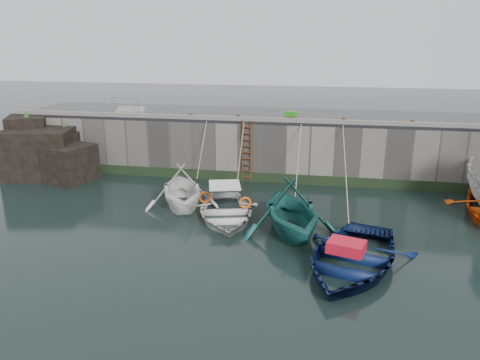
% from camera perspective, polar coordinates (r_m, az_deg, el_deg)
% --- Properties ---
extents(ground, '(120.00, 120.00, 0.00)m').
position_cam_1_polar(ground, '(15.08, 1.86, -11.66)').
color(ground, black).
rests_on(ground, ground).
extents(quay_back, '(30.00, 5.00, 3.00)m').
position_cam_1_polar(quay_back, '(26.29, 6.05, 4.36)').
color(quay_back, slate).
rests_on(quay_back, ground).
extents(road_back, '(30.00, 5.00, 0.16)m').
position_cam_1_polar(road_back, '(25.99, 6.16, 7.76)').
color(road_back, black).
rests_on(road_back, quay_back).
extents(kerb_back, '(30.00, 0.30, 0.20)m').
position_cam_1_polar(kerb_back, '(23.65, 5.71, 7.29)').
color(kerb_back, slate).
rests_on(kerb_back, road_back).
extents(algae_back, '(30.00, 0.08, 0.50)m').
position_cam_1_polar(algae_back, '(24.16, 5.46, 0.16)').
color(algae_back, black).
rests_on(algae_back, ground).
extents(rock_outcrop, '(5.85, 4.24, 3.41)m').
position_cam_1_polar(rock_outcrop, '(27.37, -22.71, 3.11)').
color(rock_outcrop, black).
rests_on(rock_outcrop, ground).
extents(ladder, '(0.51, 0.08, 3.20)m').
position_cam_1_polar(ladder, '(24.00, 0.78, 3.45)').
color(ladder, '#3F1E0F').
rests_on(ladder, ground).
extents(boat_near_white, '(4.84, 5.16, 2.19)m').
position_cam_1_polar(boat_near_white, '(21.10, -7.08, -3.14)').
color(boat_near_white, white).
rests_on(boat_near_white, ground).
extents(boat_near_white_rope, '(0.04, 3.13, 3.10)m').
position_cam_1_polar(boat_near_white_rope, '(24.16, -4.71, -0.43)').
color(boat_near_white_rope, tan).
rests_on(boat_near_white_rope, ground).
extents(boat_near_blue, '(4.43, 5.39, 0.97)m').
position_cam_1_polar(boat_near_blue, '(19.67, -1.80, -4.54)').
color(boat_near_blue, silver).
rests_on(boat_near_blue, ground).
extents(boat_near_blue_rope, '(0.04, 3.76, 3.10)m').
position_cam_1_polar(boat_near_blue_rope, '(23.23, 0.22, -1.09)').
color(boat_near_blue_rope, tan).
rests_on(boat_near_blue_rope, ground).
extents(boat_near_blacktrim, '(5.28, 5.68, 2.45)m').
position_cam_1_polar(boat_near_blacktrim, '(18.30, 6.10, -6.35)').
color(boat_near_blacktrim, '#195852').
rests_on(boat_near_blacktrim, ground).
extents(boat_near_blacktrim_rope, '(0.04, 4.62, 3.10)m').
position_cam_1_polar(boat_near_blacktrim_rope, '(22.41, 7.02, -1.92)').
color(boat_near_blacktrim_rope, tan).
rests_on(boat_near_blacktrim_rope, ground).
extents(boat_near_navy, '(5.41, 6.48, 1.16)m').
position_cam_1_polar(boat_near_navy, '(16.11, 13.32, -10.15)').
color(boat_near_navy, '#0A1841').
rests_on(boat_near_navy, ground).
extents(boat_near_navy_rope, '(0.04, 6.75, 3.10)m').
position_cam_1_polar(boat_near_navy_rope, '(21.26, 12.73, -3.28)').
color(boat_near_navy_rope, tan).
rests_on(boat_near_navy_rope, ground).
extents(fish_crate, '(0.70, 0.57, 0.28)m').
position_cam_1_polar(fish_crate, '(25.35, 6.27, 8.02)').
color(fish_crate, '#269B1C').
rests_on(fish_crate, road_back).
extents(railing, '(1.60, 1.05, 1.00)m').
position_cam_1_polar(railing, '(26.85, -13.20, 8.32)').
color(railing, '#A5A8AD').
rests_on(railing, road_back).
extents(bollard_a, '(0.18, 0.18, 0.28)m').
position_cam_1_polar(bollard_a, '(24.66, -6.02, 7.78)').
color(bollard_a, '#3F1E0F').
rests_on(bollard_a, road_back).
extents(bollard_b, '(0.18, 0.18, 0.28)m').
position_cam_1_polar(bollard_b, '(24.07, -0.25, 7.64)').
color(bollard_b, '#3F1E0F').
rests_on(bollard_b, road_back).
extents(bollard_c, '(0.18, 0.18, 0.28)m').
position_cam_1_polar(bollard_c, '(23.72, 6.22, 7.40)').
color(bollard_c, '#3F1E0F').
rests_on(bollard_c, road_back).
extents(bollard_d, '(0.18, 0.18, 0.28)m').
position_cam_1_polar(bollard_d, '(23.68, 12.55, 7.08)').
color(bollard_d, '#3F1E0F').
rests_on(bollard_d, road_back).
extents(bollard_e, '(0.18, 0.18, 0.28)m').
position_cam_1_polar(bollard_e, '(24.01, 20.24, 6.57)').
color(bollard_e, '#3F1E0F').
rests_on(bollard_e, road_back).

